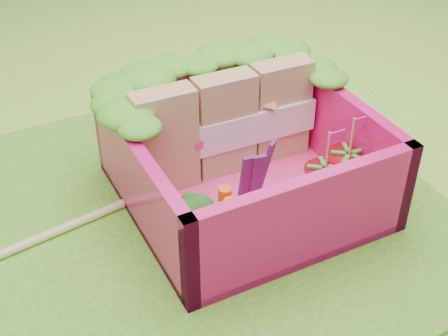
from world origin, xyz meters
name	(u,v)px	position (x,y,z in m)	size (l,w,h in m)	color
ground	(202,211)	(0.00, 0.00, 0.00)	(14.00, 14.00, 0.00)	#74B533
placemat	(202,209)	(0.00, 0.00, 0.01)	(2.60, 2.60, 0.03)	#5B9922
bento_floor	(244,193)	(0.26, -0.02, 0.06)	(1.30, 1.30, 0.05)	#FF4190
bento_box	(244,158)	(0.26, -0.02, 0.31)	(1.30, 1.30, 0.55)	#E2136C
lettuce_ruffle	(208,71)	(0.26, 0.44, 0.64)	(1.43, 0.77, 0.11)	#3A8518
sandwich_stack	(225,125)	(0.26, 0.22, 0.38)	(1.12, 0.21, 0.62)	tan
broccoli	(198,217)	(-0.17, -0.33, 0.27)	(0.34, 0.34, 0.27)	#71AC53
carrot_sticks	(227,216)	(-0.01, -0.33, 0.22)	(0.08, 0.15, 0.29)	orange
purple_wedges	(256,177)	(0.25, -0.16, 0.27)	(0.22, 0.12, 0.38)	#481857
strawberry_left	(323,186)	(0.59, -0.33, 0.20)	(0.23, 0.23, 0.47)	red
strawberry_right	(346,173)	(0.76, -0.30, 0.22)	(0.26, 0.26, 0.50)	red
snap_peas	(321,189)	(0.64, -0.24, 0.11)	(0.66, 0.49, 0.05)	#6EC73E
chopsticks	(12,250)	(-1.04, 0.12, 0.05)	(2.32, 0.41, 0.04)	#D7B976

